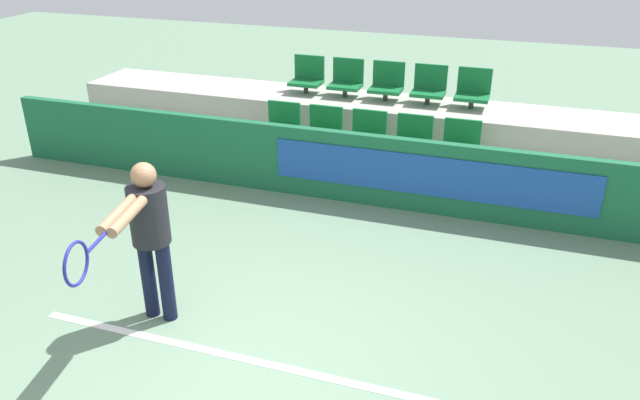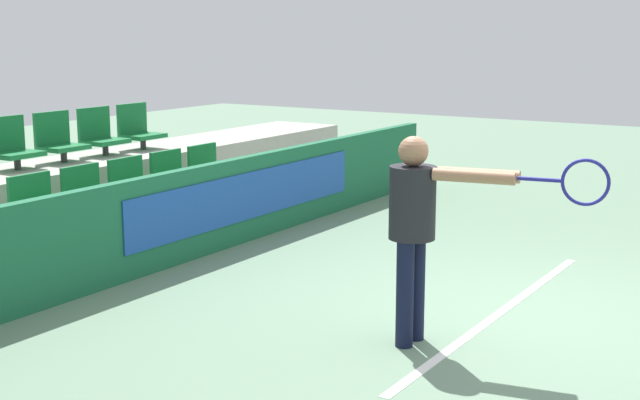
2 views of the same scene
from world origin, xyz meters
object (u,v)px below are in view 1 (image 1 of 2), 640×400
Objects in this scene: stadium_chair_1 at (324,129)px; stadium_chair_5 at (307,76)px; stadium_chair_8 at (429,87)px; tennis_player at (147,229)px; stadium_chair_7 at (387,83)px; stadium_chair_4 at (461,144)px; stadium_chair_0 at (282,124)px; stadium_chair_2 at (367,134)px; stadium_chair_9 at (473,90)px; stadium_chair_3 at (413,139)px; stadium_chair_6 at (346,80)px.

stadium_chair_5 reaches higher than stadium_chair_1.
tennis_player reaches higher than stadium_chair_8.
stadium_chair_7 is (1.25, 0.00, 0.00)m from stadium_chair_5.
stadium_chair_4 is 0.35× the size of tennis_player.
stadium_chair_5 is 1.88m from stadium_chair_8.
stadium_chair_5 reaches higher than stadium_chair_0.
stadium_chair_1 is 3.82m from tennis_player.
stadium_chair_4 is (1.25, 0.00, 0.00)m from stadium_chair_2.
stadium_chair_1 is (0.63, 0.00, 0.00)m from stadium_chair_0.
tennis_player is at bearing -86.94° from stadium_chair_5.
stadium_chair_9 is (0.63, 0.00, 0.00)m from stadium_chair_8.
stadium_chair_7 reaches higher than stadium_chair_1.
stadium_chair_7 is at bearing 68.31° from tennis_player.
stadium_chair_4 is at bearing 0.00° from stadium_chair_3.
stadium_chair_1 and stadium_chair_2 have the same top height.
tennis_player is (-1.61, -4.88, -0.13)m from stadium_chair_8.
stadium_chair_6 is 1.00× the size of stadium_chair_9.
stadium_chair_1 is 1.00× the size of stadium_chair_2.
stadium_chair_6 is at bearing 60.10° from stadium_chair_0.
stadium_chair_4 is (1.88, 0.00, 0.00)m from stadium_chair_1.
stadium_chair_0 is 0.35× the size of tennis_player.
stadium_chair_1 is at bearing 180.00° from stadium_chair_2.
stadium_chair_3 and stadium_chair_4 have the same top height.
stadium_chair_7 is at bearing 119.90° from stadium_chair_3.
stadium_chair_0 and stadium_chair_4 have the same top height.
stadium_chair_7 is 1.25m from stadium_chair_9.
stadium_chair_7 is (0.63, 0.00, 0.00)m from stadium_chair_6.
stadium_chair_6 and stadium_chair_7 have the same top height.
stadium_chair_9 is (0.00, 1.09, 0.43)m from stadium_chair_4.
tennis_player is at bearing -86.06° from stadium_chair_0.
stadium_chair_9 is (0.63, 1.09, 0.43)m from stadium_chair_3.
stadium_chair_8 is (1.25, 1.09, 0.43)m from stadium_chair_1.
tennis_player is at bearing -101.46° from stadium_chair_7.
stadium_chair_2 is 1.17m from stadium_chair_7.
stadium_chair_4 is at bearing -41.01° from stadium_chair_7.
stadium_chair_2 and stadium_chair_4 have the same top height.
stadium_chair_0 is 2.50m from stadium_chair_4.
stadium_chair_6 is at bearing 180.00° from stadium_chair_9.
stadium_chair_9 is (2.50, 1.09, 0.43)m from stadium_chair_0.
stadium_chair_0 is 0.63m from stadium_chair_1.
stadium_chair_8 reaches higher than stadium_chair_0.
stadium_chair_8 is 5.14m from tennis_player.
tennis_player reaches higher than stadium_chair_4.
stadium_chair_8 and stadium_chair_9 have the same top height.
stadium_chair_0 is at bearing -149.90° from stadium_chair_8.
tennis_player is (0.26, -4.88, -0.13)m from stadium_chair_5.
stadium_chair_7 reaches higher than stadium_chair_3.
stadium_chair_4 is (0.63, 0.00, 0.00)m from stadium_chair_3.
stadium_chair_1 is at bearing -119.90° from stadium_chair_7.
stadium_chair_8 reaches higher than stadium_chair_4.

